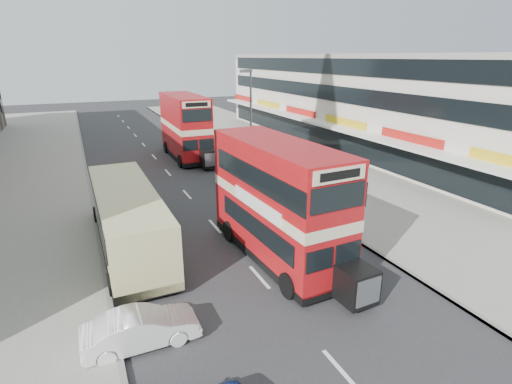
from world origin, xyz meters
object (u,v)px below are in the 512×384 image
street_lamp (250,113)px  bus_main (278,202)px  car_right_c (188,135)px  cyclist (209,154)px  car_right_a (250,169)px  car_right_b (206,152)px  pedestrian_near (281,163)px  coach (128,217)px  bus_second (185,127)px  car_left_front (141,329)px

street_lamp → bus_main: (-4.97, -14.68, -1.96)m
car_right_c → cyclist: 9.79m
car_right_a → car_right_b: 7.82m
pedestrian_near → cyclist: bearing=-69.4°
cyclist → car_right_a: bearing=-82.4°
coach → car_right_b: coach is taller
bus_main → bus_second: bearing=-96.3°
coach → car_right_b: size_ratio=2.77×
bus_second → car_right_c: (2.20, 7.75, -2.28)m
car_right_c → pedestrian_near: bearing=5.2°
street_lamp → pedestrian_near: bearing=-65.2°
car_right_a → cyclist: bearing=-168.3°
pedestrian_near → street_lamp: bearing=-70.7°
coach → bus_main: bearing=-32.8°
street_lamp → car_right_c: street_lamp is taller
coach → car_right_c: bearing=68.3°
coach → car_right_a: coach is taller
pedestrian_near → car_right_a: bearing=-22.4°
car_left_front → car_right_c: car_right_c is taller
bus_second → coach: bearing=67.4°
street_lamp → car_right_b: (-2.11, 5.48, -4.25)m
street_lamp → car_right_a: 4.73m
car_left_front → car_right_b: car_left_front is taller
car_right_a → car_right_c: (-0.52, 16.40, -0.09)m
car_right_a → car_right_b: size_ratio=1.34×
coach → cyclist: size_ratio=5.60×
coach → cyclist: 17.61m
car_right_b → car_right_c: car_right_c is taller
car_left_front → cyclist: 24.59m
bus_main → car_right_c: bearing=-99.8°
car_right_a → car_right_c: bearing=-176.9°
cyclist → car_left_front: bearing=-115.8°
bus_main → car_right_b: size_ratio=2.54×
bus_second → coach: size_ratio=0.95×
bus_second → car_right_b: size_ratio=2.64×
bus_main → car_left_front: (-6.87, -3.58, -2.21)m
car_right_a → pedestrian_near: bearing=74.4°
car_right_c → car_right_b: bearing=-8.3°
pedestrian_near → cyclist: pedestrian_near is taller
bus_main → car_right_a: (3.97, 12.42, -2.08)m
car_left_front → car_right_c: 34.00m
bus_second → car_right_a: bus_second is taller
bus_second → car_right_b: 3.04m
car_left_front → car_right_b: size_ratio=0.98×
bus_main → street_lamp: bearing=-111.7°
car_right_b → cyclist: cyclist is taller
street_lamp → pedestrian_near: (1.38, -2.98, -3.65)m
car_left_front → car_right_b: 25.65m
car_right_b → cyclist: size_ratio=2.02×
bus_main → cyclist: (2.75, 19.05, -2.20)m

